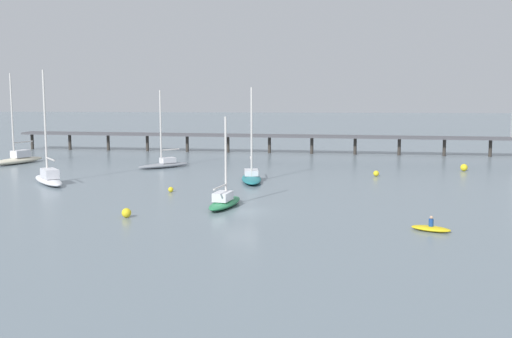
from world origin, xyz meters
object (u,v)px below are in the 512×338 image
Objects in this scene: sailboat_green at (224,201)px; sailboat_cream at (17,158)px; mooring_buoy_near at (464,167)px; pier at (339,133)px; sailboat_teal at (251,176)px; mooring_buoy_outer at (376,173)px; sailboat_white at (49,177)px; mooring_buoy_far at (126,213)px; dinghy_yellow at (431,228)px; mooring_buoy_inner at (171,189)px; sailboat_gray at (164,163)px.

sailboat_green is 43.71m from sailboat_cream.
pier is at bearing 127.69° from mooring_buoy_near.
sailboat_teal reaches higher than mooring_buoy_near.
sailboat_teal is at bearing -23.11° from sailboat_cream.
sailboat_cream is at bearing 169.41° from mooring_buoy_outer.
sailboat_cream is (-11.38, 17.49, 0.00)m from sailboat_white.
sailboat_white is at bearing 127.95° from mooring_buoy_far.
dinghy_yellow is at bearing -85.97° from pier.
mooring_buoy_near is (14.64, -18.95, -2.86)m from pier.
mooring_buoy_inner is (25.81, -21.87, -0.53)m from sailboat_cream.
sailboat_gray is at bearing -7.51° from sailboat_cream.
sailboat_green is at bearing 33.87° from mooring_buoy_far.
sailboat_gray is 19.67m from mooring_buoy_inner.
pier reaches higher than mooring_buoy_far.
sailboat_white is 15.09m from mooring_buoy_inner.
dinghy_yellow is (37.27, -20.30, -0.59)m from sailboat_white.
sailboat_white reaches higher than mooring_buoy_inner.
dinghy_yellow is (15.21, -23.52, -0.42)m from sailboat_teal.
mooring_buoy_far is 1.15× the size of mooring_buoy_outer.
sailboat_teal is at bearing 44.89° from mooring_buoy_inner.
sailboat_teal is 13.46× the size of mooring_buoy_far.
dinghy_yellow is at bearing -57.11° from sailboat_teal.
pier is 156.46× the size of mooring_buoy_inner.
mooring_buoy_near is 1.69× the size of mooring_buoy_inner.
mooring_buoy_outer is at bearing 13.14° from sailboat_white.
sailboat_white is at bearing 163.11° from mooring_buoy_inner.
mooring_buoy_far reaches higher than mooring_buoy_outer.
mooring_buoy_far is (24.71, -34.58, -0.40)m from sailboat_cream.
sailboat_cream is (-32.19, 29.56, 0.19)m from sailboat_green.
sailboat_white is 1.01× the size of sailboat_cream.
sailboat_green is 10.00m from mooring_buoy_inner.
sailboat_cream is at bearing 137.44° from sailboat_green.
sailboat_cream reaches higher than mooring_buoy_near.
mooring_buoy_inner is at bearing -76.15° from sailboat_gray.
sailboat_gray is at bearing 167.03° from mooring_buoy_outer.
mooring_buoy_outer is at bearing -154.57° from mooring_buoy_near.
sailboat_green is 15.13× the size of mooring_buoy_inner.
mooring_buoy_near reaches higher than mooring_buoy_far.
sailboat_teal is at bearing 66.74° from mooring_buoy_far.
sailboat_gray is at bearing 137.04° from sailboat_teal.
mooring_buoy_far is (13.33, -17.09, -0.40)m from sailboat_white.
dinghy_yellow is at bearing -88.57° from mooring_buoy_outer.
sailboat_green reaches higher than mooring_buoy_outer.
mooring_buoy_far is (-7.48, -5.02, -0.21)m from sailboat_green.
mooring_buoy_far is (-23.94, 3.21, 0.19)m from dinghy_yellow.
sailboat_white reaches higher than sailboat_teal.
mooring_buoy_outer is at bearing -10.59° from sailboat_cream.
mooring_buoy_near is 38.43m from mooring_buoy_inner.
mooring_buoy_inner is (1.10, 12.71, -0.13)m from mooring_buoy_far.
sailboat_teal is 19.87× the size of mooring_buoy_inner.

